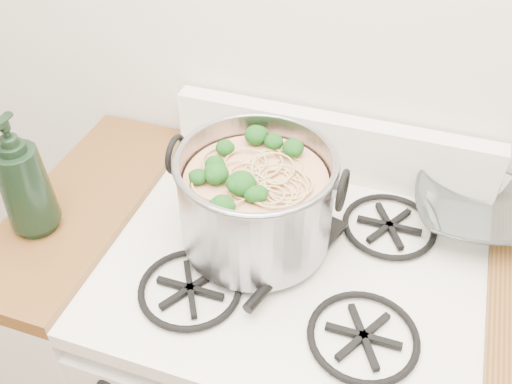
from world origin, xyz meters
name	(u,v)px	position (x,y,z in m)	size (l,w,h in m)	color
gas_range	(287,380)	(0.00, 1.26, 0.44)	(0.76, 0.66, 0.92)	white
counter_left	(114,322)	(-0.51, 1.26, 0.46)	(0.25, 0.65, 0.92)	silver
stock_pot	(256,201)	(-0.09, 1.28, 1.02)	(0.35, 0.32, 0.21)	gray
spatula	(317,229)	(0.03, 1.33, 0.94)	(0.29, 0.31, 0.02)	black
glass_bowl	(469,217)	(0.33, 1.47, 0.94)	(0.10, 0.10, 0.02)	white
bottle	(22,176)	(-0.55, 1.16, 1.06)	(0.11, 0.11, 0.28)	black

